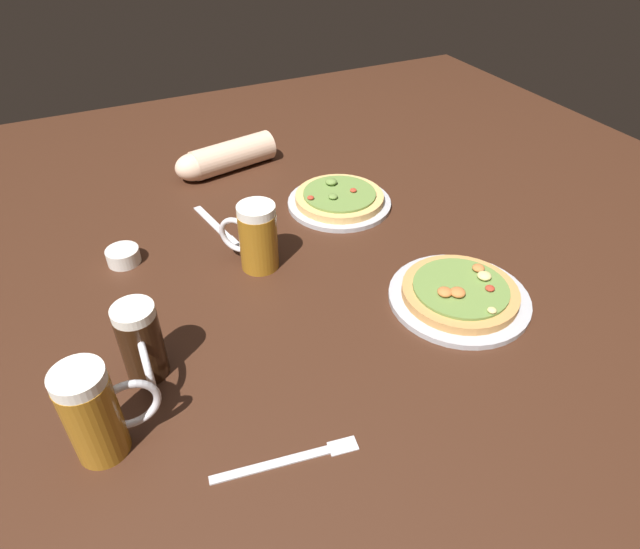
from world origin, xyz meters
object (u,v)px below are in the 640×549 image
Objects in this scene: knife_right at (218,227)px; diner_arm at (222,158)px; beer_mug_pale at (256,237)px; ramekin_sauce at (123,256)px; beer_mug_amber at (95,413)px; pizza_plate_near at (460,294)px; fork_left at (289,459)px; beer_mug_dark at (142,344)px; pizza_plate_far at (339,199)px.

knife_right is 0.29m from diner_arm.
ramekin_sauce is at bearing 152.12° from beer_mug_pale.
beer_mug_amber is at bearing -102.96° from ramekin_sauce.
beer_mug_pale is 0.66× the size of knife_right.
ramekin_sauce is 0.45m from diner_arm.
beer_mug_pale is at bearing -98.47° from diner_arm.
beer_mug_amber is 0.74× the size of knife_right.
beer_mug_amber is 0.62m from knife_right.
knife_right is (-0.35, 0.47, -0.01)m from pizza_plate_near.
fork_left and knife_right have the same top height.
diner_arm is (0.07, 0.45, -0.03)m from beer_mug_pale.
ramekin_sauce is 0.31× the size of knife_right.
knife_right is (0.10, 0.65, 0.00)m from fork_left.
fork_left is at bearing -102.14° from diner_arm.
beer_mug_dark is (-0.60, 0.07, 0.06)m from pizza_plate_near.
pizza_plate_near is 0.59m from knife_right.
diner_arm is (0.20, 0.92, 0.04)m from fork_left.
beer_mug_dark is 0.88× the size of beer_mug_amber.
fork_left is 0.66m from knife_right.
fork_left is at bearing -78.08° from ramekin_sauce.
beer_mug_dark reaches higher than knife_right.
beer_mug_dark is at bearing -143.08° from beer_mug_pale.
pizza_plate_near reaches higher than ramekin_sauce.
beer_mug_pale is at bearing -151.50° from pizza_plate_far.
fork_left is at bearing -30.78° from beer_mug_amber.
pizza_plate_far is at bearing 36.77° from beer_mug_amber.
pizza_plate_far is 0.74m from fork_left.
pizza_plate_near reaches higher than knife_right.
diner_arm is at bearing 62.31° from beer_mug_dark.
beer_mug_dark is 0.35m from ramekin_sauce.
diner_arm is at bearing 81.53° from beer_mug_pale.
diner_arm is at bearing 43.82° from ramekin_sauce.
fork_left is 1.00× the size of knife_right.
beer_mug_pale reaches higher than pizza_plate_near.
beer_mug_amber is 0.90m from diner_arm.
knife_right is at bearing 58.00° from beer_mug_dark.
pizza_plate_far is 0.90× the size of diner_arm.
ramekin_sauce is at bearing -136.18° from diner_arm.
beer_mug_amber is at bearing -119.08° from diner_arm.
beer_mug_dark is 0.65× the size of fork_left.
beer_mug_amber is at bearing -126.08° from beer_mug_dark.
beer_mug_pale is (-0.32, 0.29, 0.06)m from pizza_plate_near.
ramekin_sauce is (0.11, 0.47, -0.06)m from beer_mug_amber.
diner_arm is (0.35, 0.66, -0.03)m from beer_mug_dark.
beer_mug_amber is at bearing -143.23° from pizza_plate_far.
ramekin_sauce is 0.23m from knife_right.
pizza_plate_near and pizza_plate_far have the same top height.
pizza_plate_near is 3.96× the size of ramekin_sauce.
beer_mug_dark is at bearing -93.33° from ramekin_sauce.
pizza_plate_far is at bearing -55.72° from diner_arm.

